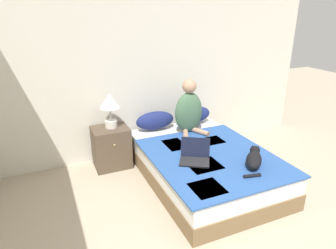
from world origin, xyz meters
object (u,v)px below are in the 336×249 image
object	(u,v)px
person_sitting	(189,110)
pillow_far	(193,115)
pillow_near	(155,120)
laptop_open	(195,157)
table_lamp	(110,104)
nightstand	(111,147)
bed	(203,165)
cat_tabby	(254,159)

from	to	relation	value
person_sitting	pillow_far	bearing A→B (deg)	52.40
pillow_near	laptop_open	xyz separation A→B (m)	(0.06, -1.11, -0.08)
person_sitting	laptop_open	size ratio (longest dim) A/B	1.75
pillow_far	laptop_open	distance (m)	1.25
pillow_far	table_lamp	bearing A→B (deg)	-178.56
pillow_near	nightstand	distance (m)	0.74
nightstand	person_sitting	bearing A→B (deg)	-12.03
person_sitting	laptop_open	bearing A→B (deg)	-112.56
pillow_near	pillow_far	xyz separation A→B (m)	(0.62, 0.00, 0.00)
nightstand	pillow_near	bearing A→B (deg)	5.03
nightstand	table_lamp	bearing A→B (deg)	44.54
pillow_far	nightstand	world-z (taller)	pillow_far
bed	pillow_far	world-z (taller)	pillow_far
nightstand	table_lamp	world-z (taller)	table_lamp
bed	person_sitting	xyz separation A→B (m)	(0.09, 0.60, 0.54)
bed	person_sitting	bearing A→B (deg)	81.60
bed	pillow_near	distance (m)	1.01
bed	nightstand	distance (m)	1.30
pillow_near	table_lamp	world-z (taller)	table_lamp
pillow_near	table_lamp	size ratio (longest dim) A/B	1.20
cat_tabby	nightstand	size ratio (longest dim) A/B	0.76
cat_tabby	nightstand	world-z (taller)	cat_tabby
pillow_near	cat_tabby	distance (m)	1.61
table_lamp	cat_tabby	bearing A→B (deg)	-49.01
bed	laptop_open	distance (m)	0.43
person_sitting	cat_tabby	bearing A→B (deg)	-80.11
pillow_near	laptop_open	size ratio (longest dim) A/B	1.32
bed	person_sitting	size ratio (longest dim) A/B	2.69
laptop_open	table_lamp	bearing A→B (deg)	154.51
cat_tabby	laptop_open	bearing A→B (deg)	97.00
bed	nightstand	xyz separation A→B (m)	(-0.99, 0.83, 0.07)
bed	pillow_near	world-z (taller)	pillow_near
bed	nightstand	world-z (taller)	nightstand
cat_tabby	laptop_open	size ratio (longest dim) A/B	0.99
bed	cat_tabby	distance (m)	0.73
bed	cat_tabby	size ratio (longest dim) A/B	4.76
person_sitting	nightstand	distance (m)	1.20
bed	nightstand	size ratio (longest dim) A/B	3.61
pillow_near	pillow_far	distance (m)	0.62
nightstand	cat_tabby	bearing A→B (deg)	-47.81
table_lamp	pillow_near	bearing A→B (deg)	2.80
pillow_near	cat_tabby	bearing A→B (deg)	-67.70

